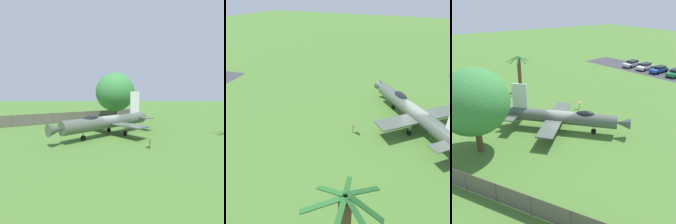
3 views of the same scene
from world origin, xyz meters
The scene contains 3 objects.
ground_plane centered at (0.00, 0.00, 0.00)m, with size 200.00×200.00×0.00m, color #47722D.
display_jet centered at (-0.24, -0.24, 1.73)m, with size 12.08×11.93×5.38m.
info_plaque centered at (3.91, -5.55, 0.85)m, with size 0.57×0.69×1.14m.
Camera 2 is at (20.34, 0.16, 13.12)m, focal length 32.99 mm.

